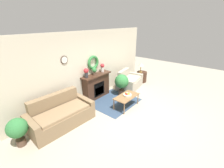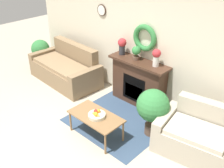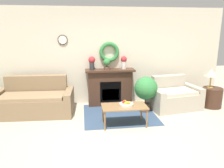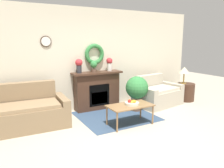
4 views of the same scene
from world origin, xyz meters
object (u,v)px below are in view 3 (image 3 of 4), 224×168
at_px(fruit_bowl, 126,104).
at_px(vase_on_mantel_right, 124,61).
at_px(potted_plant_floor_by_loveseat, 146,89).
at_px(side_table_by_loveseat, 212,97).
at_px(coffee_table, 124,108).
at_px(table_lamp, 211,73).
at_px(potted_plant_on_mantel, 107,63).
at_px(fireplace, 110,87).
at_px(vase_on_mantel_left, 92,62).
at_px(couch_left, 35,101).
at_px(loveseat_right, 173,97).

distance_m(fruit_bowl, vase_on_mantel_right, 1.63).
bearing_deg(potted_plant_floor_by_loveseat, side_table_by_loveseat, 2.61).
distance_m(fruit_bowl, potted_plant_floor_by_loveseat, 1.02).
relative_size(coffee_table, side_table_by_loveseat, 1.85).
relative_size(fruit_bowl, table_lamp, 0.61).
bearing_deg(fruit_bowl, potted_plant_on_mantel, 100.91).
height_order(side_table_by_loveseat, potted_plant_on_mantel, potted_plant_on_mantel).
height_order(side_table_by_loveseat, potted_plant_floor_by_loveseat, potted_plant_floor_by_loveseat).
bearing_deg(fruit_bowl, side_table_by_loveseat, 18.02).
height_order(coffee_table, side_table_by_loveseat, side_table_by_loveseat).
xyz_separation_m(side_table_by_loveseat, table_lamp, (-0.07, 0.05, 0.67)).
xyz_separation_m(fireplace, table_lamp, (2.72, -0.53, 0.42)).
bearing_deg(side_table_by_loveseat, vase_on_mantel_left, 169.78).
relative_size(fireplace, couch_left, 0.69).
distance_m(fireplace, loveseat_right, 1.78).
height_order(couch_left, potted_plant_floor_by_loveseat, couch_left).
bearing_deg(fireplace, table_lamp, -11.10).
relative_size(coffee_table, table_lamp, 1.96).
height_order(loveseat_right, coffee_table, loveseat_right).
bearing_deg(potted_plant_floor_by_loveseat, table_lamp, 4.32).
bearing_deg(vase_on_mantel_left, fruit_bowl, -64.75).
relative_size(fireplace, table_lamp, 2.66).
bearing_deg(side_table_by_loveseat, loveseat_right, 176.27).
bearing_deg(potted_plant_on_mantel, potted_plant_floor_by_loveseat, -35.00).
height_order(coffee_table, fruit_bowl, fruit_bowl).
bearing_deg(fruit_bowl, potted_plant_floor_by_loveseat, 48.58).
distance_m(fireplace, vase_on_mantel_left, 0.87).
height_order(coffee_table, vase_on_mantel_left, vase_on_mantel_left).
relative_size(fruit_bowl, potted_plant_on_mantel, 1.06).
height_order(loveseat_right, table_lamp, table_lamp).
distance_m(side_table_by_loveseat, vase_on_mantel_right, 2.64).
xyz_separation_m(loveseat_right, potted_plant_floor_by_loveseat, (-0.84, -0.16, 0.30)).
distance_m(table_lamp, potted_plant_floor_by_loveseat, 1.90).
bearing_deg(potted_plant_floor_by_loveseat, loveseat_right, 10.75).
xyz_separation_m(fireplace, potted_plant_on_mantel, (-0.09, -0.01, 0.68)).
xyz_separation_m(fruit_bowl, table_lamp, (2.53, 0.90, 0.45)).
relative_size(loveseat_right, coffee_table, 1.44).
xyz_separation_m(loveseat_right, vase_on_mantel_left, (-2.18, 0.52, 0.93)).
relative_size(fruit_bowl, potted_plant_floor_by_loveseat, 0.34).
xyz_separation_m(side_table_by_loveseat, vase_on_mantel_left, (-3.28, 0.59, 0.97)).
distance_m(fireplace, vase_on_mantel_right, 0.82).
distance_m(table_lamp, potted_plant_on_mantel, 2.87).
distance_m(loveseat_right, table_lamp, 1.21).
height_order(loveseat_right, fruit_bowl, loveseat_right).
height_order(fireplace, table_lamp, table_lamp).
bearing_deg(potted_plant_on_mantel, vase_on_mantel_right, 2.37).
bearing_deg(vase_on_mantel_left, table_lamp, -9.51).
relative_size(fruit_bowl, vase_on_mantel_right, 0.87).
xyz_separation_m(fireplace, fruit_bowl, (0.18, -1.43, -0.02)).
bearing_deg(couch_left, vase_on_mantel_left, 19.15).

